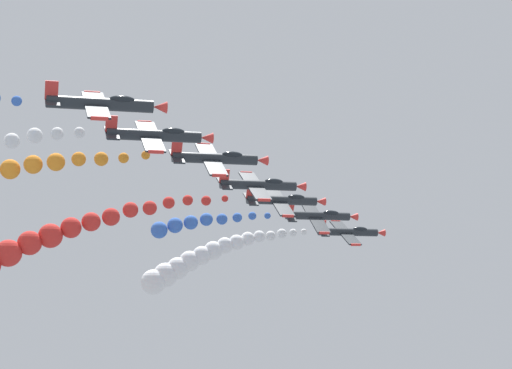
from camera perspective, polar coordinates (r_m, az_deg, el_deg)
The scene contains 10 objects.
airplane_lead at distance 134.55m, azimuth 5.78°, elevation -2.94°, with size 8.78×10.35×4.46m.
smoke_trail_lead at distance 127.38m, azimuth -4.02°, elevation -4.86°, with size 3.72×23.92×9.45m.
airplane_left_inner at distance 124.92m, azimuth 3.91°, elevation -1.94°, with size 8.21×10.35×5.51m.
smoke_trail_left_inner at distance 120.79m, azimuth -4.15°, elevation -2.44°, with size 2.34×15.93×3.73m.
airplane_right_inner at distance 115.19m, azimuth 1.69°, elevation -0.98°, with size 8.54×10.35×4.95m.
smoke_trail_right_inner at distance 108.73m, azimuth -13.66°, elevation -3.72°, with size 4.61×32.27×11.77m.
airplane_left_outer at distance 106.29m, azimuth 0.23°, elevation -0.03°, with size 8.70×10.35×4.62m.
airplane_right_outer at distance 96.04m, azimuth -2.46°, elevation 1.63°, with size 8.53×10.35×4.96m.
airplane_trailing at distance 88.28m, azimuth -6.20°, elevation 3.04°, with size 8.64×10.35×4.75m.
airplane_high_slot at distance 79.74m, azimuth -9.47°, elevation 4.94°, with size 8.80×10.35×4.41m.
Camera 1 is at (101.72, -26.54, 71.16)m, focal length 64.70 mm.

